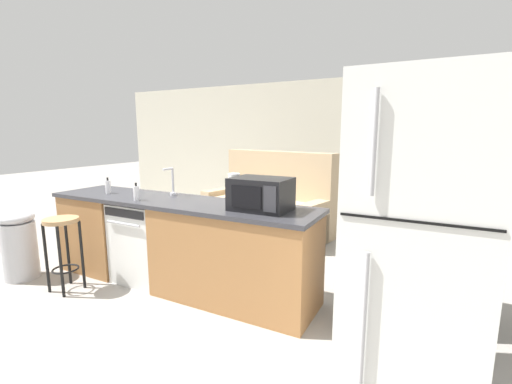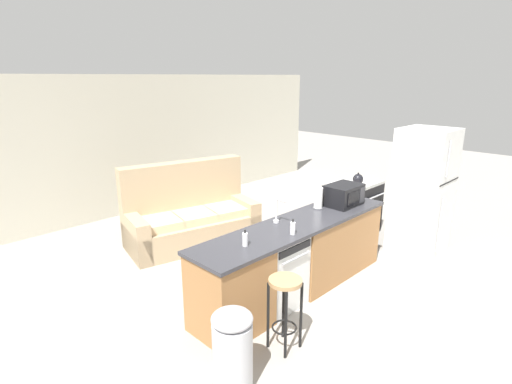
{
  "view_description": "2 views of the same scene",
  "coord_description": "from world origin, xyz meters",
  "px_view_note": "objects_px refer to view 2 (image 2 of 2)",
  "views": [
    {
      "loc": [
        2.4,
        -2.58,
        1.56
      ],
      "look_at": [
        0.69,
        0.7,
        0.92
      ],
      "focal_mm": 24.0,
      "sensor_mm": 36.0,
      "label": 1
    },
    {
      "loc": [
        -3.34,
        -2.77,
        2.56
      ],
      "look_at": [
        0.18,
        0.72,
        1.12
      ],
      "focal_mm": 28.0,
      "sensor_mm": 36.0,
      "label": 2
    }
  ],
  "objects_px": {
    "microwave": "(343,195)",
    "paper_towel_roll": "(318,198)",
    "couch": "(190,218)",
    "trash_bin": "(233,349)",
    "dishwasher": "(274,270)",
    "dish_soap_bottle": "(245,239)",
    "kettle": "(358,179)",
    "refrigerator": "(422,192)",
    "soap_bottle": "(293,228)",
    "bar_stool": "(285,299)",
    "stove_range": "(354,207)"
  },
  "relations": [
    {
      "from": "stove_range",
      "to": "trash_bin",
      "type": "xyz_separation_m",
      "value": [
        -3.83,
        -1.19,
        -0.07
      ]
    },
    {
      "from": "refrigerator",
      "to": "trash_bin",
      "type": "bearing_deg",
      "value": -178.59
    },
    {
      "from": "soap_bottle",
      "to": "trash_bin",
      "type": "xyz_separation_m",
      "value": [
        -1.3,
        -0.45,
        -0.59
      ]
    },
    {
      "from": "dishwasher",
      "to": "kettle",
      "type": "distance_m",
      "value": 2.53
    },
    {
      "from": "soap_bottle",
      "to": "bar_stool",
      "type": "xyz_separation_m",
      "value": [
        -0.59,
        -0.41,
        -0.44
      ]
    },
    {
      "from": "refrigerator",
      "to": "microwave",
      "type": "xyz_separation_m",
      "value": [
        -1.24,
        0.55,
        0.11
      ]
    },
    {
      "from": "microwave",
      "to": "dish_soap_bottle",
      "type": "relative_size",
      "value": 2.84
    },
    {
      "from": "dish_soap_bottle",
      "to": "bar_stool",
      "type": "xyz_separation_m",
      "value": [
        -0.01,
        -0.56,
        -0.44
      ]
    },
    {
      "from": "stove_range",
      "to": "bar_stool",
      "type": "relative_size",
      "value": 1.22
    },
    {
      "from": "soap_bottle",
      "to": "trash_bin",
      "type": "relative_size",
      "value": 0.24
    },
    {
      "from": "refrigerator",
      "to": "soap_bottle",
      "type": "bearing_deg",
      "value": 171.89
    },
    {
      "from": "paper_towel_roll",
      "to": "kettle",
      "type": "relative_size",
      "value": 1.38
    },
    {
      "from": "microwave",
      "to": "paper_towel_roll",
      "type": "relative_size",
      "value": 1.77
    },
    {
      "from": "dish_soap_bottle",
      "to": "dishwasher",
      "type": "bearing_deg",
      "value": 5.14
    },
    {
      "from": "soap_bottle",
      "to": "trash_bin",
      "type": "height_order",
      "value": "soap_bottle"
    },
    {
      "from": "stove_range",
      "to": "refrigerator",
      "type": "bearing_deg",
      "value": -90.01
    },
    {
      "from": "dishwasher",
      "to": "dish_soap_bottle",
      "type": "bearing_deg",
      "value": -174.86
    },
    {
      "from": "dishwasher",
      "to": "dish_soap_bottle",
      "type": "height_order",
      "value": "dish_soap_bottle"
    },
    {
      "from": "microwave",
      "to": "kettle",
      "type": "height_order",
      "value": "microwave"
    },
    {
      "from": "kettle",
      "to": "couch",
      "type": "bearing_deg",
      "value": 138.79
    },
    {
      "from": "soap_bottle",
      "to": "couch",
      "type": "relative_size",
      "value": 0.08
    },
    {
      "from": "refrigerator",
      "to": "kettle",
      "type": "distance_m",
      "value": 0.99
    },
    {
      "from": "paper_towel_roll",
      "to": "soap_bottle",
      "type": "distance_m",
      "value": 0.98
    },
    {
      "from": "dish_soap_bottle",
      "to": "paper_towel_roll",
      "type": "bearing_deg",
      "value": 7.31
    },
    {
      "from": "kettle",
      "to": "refrigerator",
      "type": "bearing_deg",
      "value": -80.34
    },
    {
      "from": "dishwasher",
      "to": "dish_soap_bottle",
      "type": "relative_size",
      "value": 4.77
    },
    {
      "from": "dish_soap_bottle",
      "to": "kettle",
      "type": "xyz_separation_m",
      "value": [
        2.94,
        0.47,
        0.01
      ]
    },
    {
      "from": "microwave",
      "to": "paper_towel_roll",
      "type": "height_order",
      "value": "paper_towel_roll"
    },
    {
      "from": "bar_stool",
      "to": "couch",
      "type": "bearing_deg",
      "value": 71.67
    },
    {
      "from": "couch",
      "to": "trash_bin",
      "type": "bearing_deg",
      "value": -119.92
    },
    {
      "from": "dishwasher",
      "to": "stove_range",
      "type": "xyz_separation_m",
      "value": [
        2.6,
        0.55,
        0.03
      ]
    },
    {
      "from": "bar_stool",
      "to": "trash_bin",
      "type": "xyz_separation_m",
      "value": [
        -0.71,
        -0.04,
        -0.16
      ]
    },
    {
      "from": "kettle",
      "to": "stove_range",
      "type": "bearing_deg",
      "value": 37.16
    },
    {
      "from": "microwave",
      "to": "soap_bottle",
      "type": "relative_size",
      "value": 2.84
    },
    {
      "from": "paper_towel_roll",
      "to": "couch",
      "type": "distance_m",
      "value": 2.23
    },
    {
      "from": "kettle",
      "to": "bar_stool",
      "type": "relative_size",
      "value": 0.28
    },
    {
      "from": "microwave",
      "to": "trash_bin",
      "type": "bearing_deg",
      "value": -166.03
    },
    {
      "from": "paper_towel_roll",
      "to": "bar_stool",
      "type": "distance_m",
      "value": 1.76
    },
    {
      "from": "refrigerator",
      "to": "bar_stool",
      "type": "xyz_separation_m",
      "value": [
        -3.12,
        -0.05,
        -0.4
      ]
    },
    {
      "from": "stove_range",
      "to": "soap_bottle",
      "type": "bearing_deg",
      "value": -163.69
    },
    {
      "from": "soap_bottle",
      "to": "stove_range",
      "type": "bearing_deg",
      "value": 16.31
    },
    {
      "from": "refrigerator",
      "to": "trash_bin",
      "type": "xyz_separation_m",
      "value": [
        -3.83,
        -0.09,
        -0.55
      ]
    },
    {
      "from": "dishwasher",
      "to": "paper_towel_roll",
      "type": "xyz_separation_m",
      "value": [
        1.0,
        0.15,
        0.62
      ]
    },
    {
      "from": "dish_soap_bottle",
      "to": "bar_stool",
      "type": "relative_size",
      "value": 0.24
    },
    {
      "from": "refrigerator",
      "to": "bar_stool",
      "type": "relative_size",
      "value": 2.52
    },
    {
      "from": "microwave",
      "to": "stove_range",
      "type": "bearing_deg",
      "value": 23.85
    },
    {
      "from": "refrigerator",
      "to": "paper_towel_roll",
      "type": "xyz_separation_m",
      "value": [
        -1.6,
        0.7,
        0.1
      ]
    },
    {
      "from": "soap_bottle",
      "to": "kettle",
      "type": "bearing_deg",
      "value": 14.57
    },
    {
      "from": "paper_towel_roll",
      "to": "bar_stool",
      "type": "relative_size",
      "value": 0.38
    },
    {
      "from": "stove_range",
      "to": "paper_towel_roll",
      "type": "bearing_deg",
      "value": -165.95
    }
  ]
}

